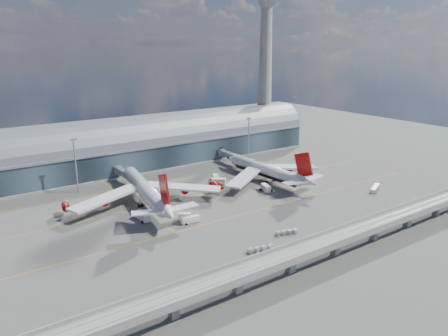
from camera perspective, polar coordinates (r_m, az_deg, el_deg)
ground at (r=187.12m, az=1.52°, el=-4.86°), size 500.00×500.00×0.00m
taxi_lines at (r=204.23m, az=-2.18°, el=-3.06°), size 200.00×80.12×0.01m
terminal at (r=248.22m, az=-9.24°, el=2.90°), size 200.00×30.00×28.00m
control_tower at (r=293.23m, az=5.41°, el=12.98°), size 19.00×19.00×103.00m
guideway at (r=148.07m, az=14.45°, el=-8.99°), size 220.00×8.50×7.20m
floodlight_mast_left at (r=209.56m, az=-18.81°, el=0.47°), size 3.00×0.70×25.70m
floodlight_mast_right at (r=254.55m, az=3.23°, el=3.94°), size 3.00×0.70×25.70m
airliner_left at (r=188.30m, az=-10.12°, el=-2.96°), size 67.93×71.50×21.86m
airliner_right at (r=218.40m, az=5.69°, el=-0.40°), size 61.45×64.22×20.38m
jet_bridge_left at (r=217.23m, az=-12.66°, el=-0.84°), size 4.40×28.00×7.25m
jet_bridge_right at (r=245.52m, az=1.27°, el=1.49°), size 4.40×32.00×7.25m
service_truck_0 at (r=173.67m, az=-10.60°, el=-6.25°), size 3.07×7.85×3.20m
service_truck_1 at (r=172.07m, az=-5.16°, el=-6.33°), size 5.30×4.03×2.79m
service_truck_2 at (r=169.07m, az=-4.41°, el=-6.74°), size 7.48×2.89×2.64m
service_truck_3 at (r=204.44m, az=5.48°, el=-2.62°), size 4.39×6.98×3.15m
service_truck_4 at (r=218.45m, az=-1.11°, el=-1.33°), size 4.58×6.03×3.18m
service_truck_5 at (r=212.73m, az=-0.72°, el=-1.79°), size 6.89×6.35×3.28m
cargo_train_0 at (r=147.64m, az=4.78°, el=-10.51°), size 9.54×3.56×1.58m
cargo_train_1 at (r=161.00m, az=8.20°, el=-8.31°), size 8.80×3.96×1.47m
cargo_train_2 at (r=216.83m, az=19.13°, el=-2.54°), size 11.23×6.89×1.94m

